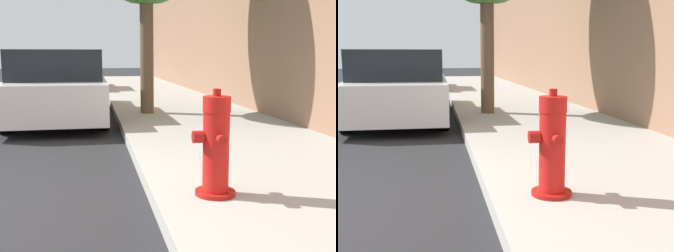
% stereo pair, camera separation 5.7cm
% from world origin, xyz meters
% --- Properties ---
extents(sidewalk_slab, '(2.87, 40.00, 0.15)m').
position_xyz_m(sidewalk_slab, '(3.10, 0.00, 0.07)').
color(sidewalk_slab, '#A8A59E').
rests_on(sidewalk_slab, ground_plane).
extents(fire_hydrant, '(0.36, 0.36, 0.88)m').
position_xyz_m(fire_hydrant, '(2.17, -0.25, 0.55)').
color(fire_hydrant, '#A91511').
rests_on(fire_hydrant, sidewalk_slab).
extents(parked_car_near, '(1.82, 4.47, 1.39)m').
position_xyz_m(parked_car_near, '(0.57, 5.19, 0.67)').
color(parked_car_near, silver).
rests_on(parked_car_near, ground_plane).
extents(parked_car_mid, '(1.82, 3.92, 1.38)m').
position_xyz_m(parked_car_mid, '(0.53, 11.86, 0.66)').
color(parked_car_mid, '#B7B7BC').
rests_on(parked_car_mid, ground_plane).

